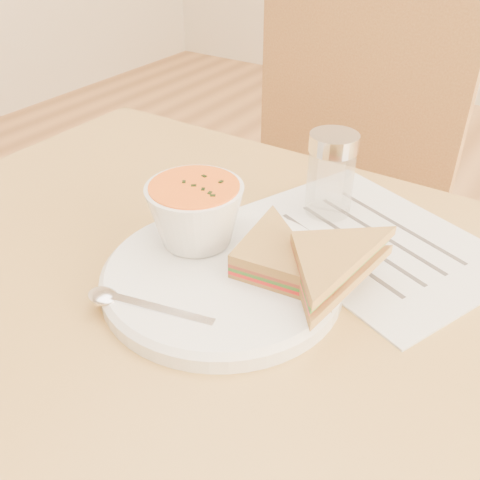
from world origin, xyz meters
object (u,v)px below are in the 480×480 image
Objects in this scene: soup_bowl at (196,216)px; condiment_shaker at (331,175)px; plate at (222,277)px; chair_far at (303,244)px.

condiment_shaker is (0.08, 0.17, 0.00)m from soup_bowl.
condiment_shaker reaches higher than soup_bowl.
plate is at bearing -98.47° from condiment_shaker.
chair_far is 3.78× the size of plate.
plate is at bearing -26.34° from soup_bowl.
chair_far reaches higher than soup_bowl.
chair_far is 9.07× the size of soup_bowl.
chair_far is at bearing 120.70° from condiment_shaker.
plate is 0.21m from condiment_shaker.
chair_far is 0.43m from condiment_shaker.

